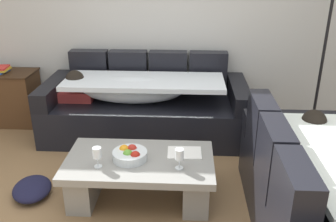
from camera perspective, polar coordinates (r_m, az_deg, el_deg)
back_wall at (r=4.38m, az=-1.03°, el=15.74°), size 9.00×0.10×2.70m
couch_along_wall at (r=4.14m, az=-3.90°, el=0.68°), size 2.23×0.92×0.88m
couch_near_window at (r=2.86m, az=22.57°, el=-12.16°), size 0.92×1.83×0.88m
coffee_table at (r=3.08m, az=-4.39°, el=-9.65°), size 1.20×0.68×0.38m
fruit_bowl at (r=2.99m, az=-5.93°, el=-6.72°), size 0.28×0.28×0.10m
wine_glass_near_left at (r=2.89m, az=-10.93°, el=-6.50°), size 0.07×0.07×0.17m
wine_glass_near_right at (r=2.82m, az=1.77°, el=-6.85°), size 0.07×0.07×0.17m
open_magazine at (r=3.08m, az=2.57°, el=-6.47°), size 0.28×0.22×0.01m
side_cabinet at (r=4.84m, az=-23.63°, el=1.91°), size 0.72×0.44×0.64m
book_stack_on_cabinet at (r=4.74m, az=-24.49°, el=5.89°), size 0.18×0.22×0.07m
floor_lamp at (r=4.24m, az=22.86°, el=10.57°), size 0.33×0.31×1.95m
crumpled_garment at (r=3.41m, az=-20.31°, el=-11.24°), size 0.42×0.47×0.12m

